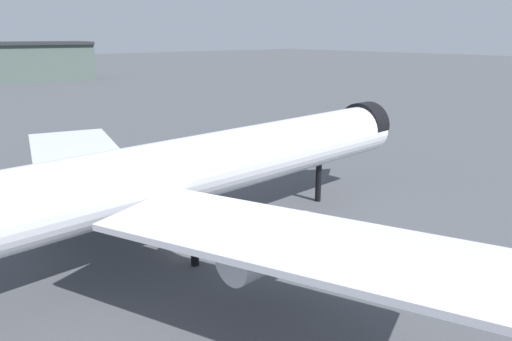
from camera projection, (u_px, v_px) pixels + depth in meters
name	position (u px, v px, depth m)	size (l,w,h in m)	color
ground	(191.00, 246.00, 45.14)	(900.00, 900.00, 0.00)	#4C4F54
airliner_near_gate	(193.00, 170.00, 43.14)	(63.12, 57.52, 16.97)	silver
traffic_cone_near_nose	(185.00, 149.00, 81.62)	(0.54, 0.54, 0.67)	#F2600C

